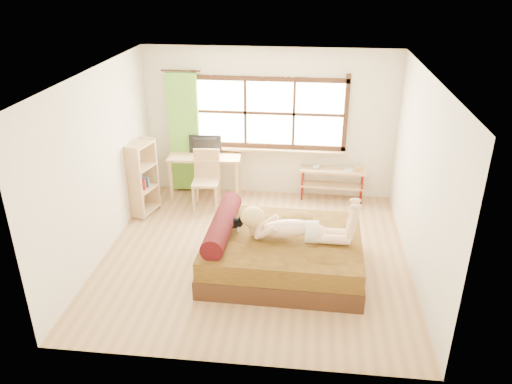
# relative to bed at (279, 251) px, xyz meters

# --- Properties ---
(floor) EXTENTS (4.50, 4.50, 0.00)m
(floor) POSITION_rel_bed_xyz_m (-0.37, 0.35, -0.30)
(floor) COLOR #9E754C
(floor) RESTS_ON ground
(ceiling) EXTENTS (4.50, 4.50, 0.00)m
(ceiling) POSITION_rel_bed_xyz_m (-0.37, 0.35, 2.40)
(ceiling) COLOR white
(ceiling) RESTS_ON wall_back
(wall_back) EXTENTS (4.50, 0.00, 4.50)m
(wall_back) POSITION_rel_bed_xyz_m (-0.37, 2.60, 1.05)
(wall_back) COLOR silver
(wall_back) RESTS_ON floor
(wall_front) EXTENTS (4.50, 0.00, 4.50)m
(wall_front) POSITION_rel_bed_xyz_m (-0.37, -1.90, 1.05)
(wall_front) COLOR silver
(wall_front) RESTS_ON floor
(wall_left) EXTENTS (0.00, 4.50, 4.50)m
(wall_left) POSITION_rel_bed_xyz_m (-2.62, 0.35, 1.05)
(wall_left) COLOR silver
(wall_left) RESTS_ON floor
(wall_right) EXTENTS (0.00, 4.50, 4.50)m
(wall_right) POSITION_rel_bed_xyz_m (1.88, 0.35, 1.05)
(wall_right) COLOR silver
(wall_right) RESTS_ON floor
(window) EXTENTS (2.80, 0.16, 1.46)m
(window) POSITION_rel_bed_xyz_m (-0.37, 2.57, 1.21)
(window) COLOR #FFEDBF
(window) RESTS_ON wall_back
(curtain) EXTENTS (0.55, 0.10, 2.20)m
(curtain) POSITION_rel_bed_xyz_m (-1.92, 2.48, 0.85)
(curtain) COLOR #509B2A
(curtain) RESTS_ON wall_back
(bed) EXTENTS (2.22, 1.80, 0.83)m
(bed) POSITION_rel_bed_xyz_m (0.00, 0.00, 0.00)
(bed) COLOR #341C0F
(bed) RESTS_ON floor
(woman) EXTENTS (1.54, 0.47, 0.66)m
(woman) POSITION_rel_bed_xyz_m (0.20, -0.05, 0.58)
(woman) COLOR beige
(woman) RESTS_ON bed
(kitten) EXTENTS (0.33, 0.14, 0.26)m
(kitten) POSITION_rel_bed_xyz_m (-0.67, 0.10, 0.38)
(kitten) COLOR black
(kitten) RESTS_ON bed
(desk) EXTENTS (1.34, 0.68, 0.82)m
(desk) POSITION_rel_bed_xyz_m (-1.52, 2.30, 0.41)
(desk) COLOR tan
(desk) RESTS_ON floor
(monitor) EXTENTS (0.59, 0.11, 0.34)m
(monitor) POSITION_rel_bed_xyz_m (-1.52, 2.35, 0.69)
(monitor) COLOR black
(monitor) RESTS_ON desk
(chair) EXTENTS (0.48, 0.48, 1.02)m
(chair) POSITION_rel_bed_xyz_m (-1.43, 1.94, 0.27)
(chair) COLOR tan
(chair) RESTS_ON floor
(pipe_shelf) EXTENTS (1.18, 0.34, 0.66)m
(pipe_shelf) POSITION_rel_bed_xyz_m (0.81, 2.42, 0.13)
(pipe_shelf) COLOR tan
(pipe_shelf) RESTS_ON floor
(cup) EXTENTS (0.11, 0.11, 0.09)m
(cup) POSITION_rel_bed_xyz_m (0.50, 2.42, 0.33)
(cup) COLOR gray
(cup) RESTS_ON pipe_shelf
(book) EXTENTS (0.16, 0.22, 0.02)m
(book) POSITION_rel_bed_xyz_m (1.00, 2.42, 0.30)
(book) COLOR gray
(book) RESTS_ON pipe_shelf
(bookshelf) EXTENTS (0.44, 0.62, 1.29)m
(bookshelf) POSITION_rel_bed_xyz_m (-2.45, 1.52, 0.36)
(bookshelf) COLOR tan
(bookshelf) RESTS_ON floor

